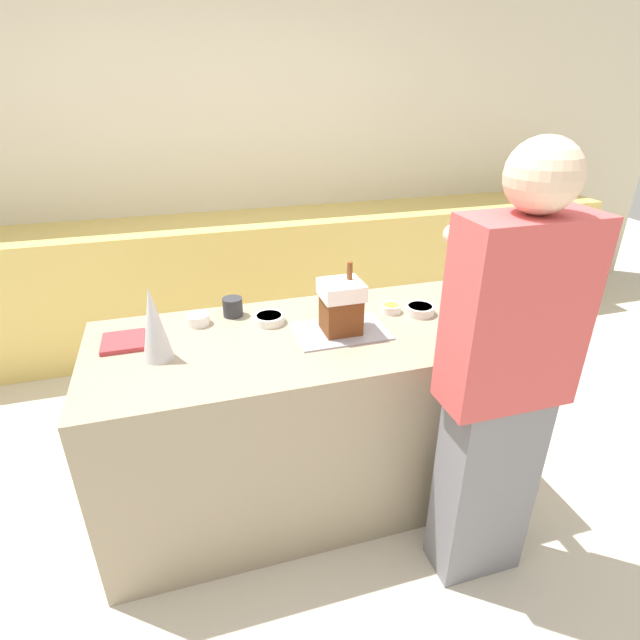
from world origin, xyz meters
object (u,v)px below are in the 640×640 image
(candy_bowl_far_right, at_px, (420,309))
(candy_bowl_front_corner, at_px, (198,319))
(baking_tray, at_px, (341,331))
(mug, at_px, (233,307))
(person, at_px, (502,384))
(gingerbread_house, at_px, (341,305))
(decorative_tree, at_px, (154,324))
(cookbook, at_px, (123,342))
(candy_bowl_behind_tray, at_px, (269,319))
(candy_bowl_far_left, at_px, (391,308))

(candy_bowl_far_right, height_order, candy_bowl_front_corner, candy_bowl_front_corner)
(baking_tray, relative_size, mug, 4.38)
(mug, bearing_deg, baking_tray, -35.34)
(person, bearing_deg, gingerbread_house, 125.64)
(decorative_tree, distance_m, person, 1.31)
(candy_bowl_front_corner, xyz_separation_m, cookbook, (-0.31, -0.10, -0.02))
(candy_bowl_behind_tray, xyz_separation_m, person, (0.70, -0.76, -0.00))
(candy_bowl_far_right, bearing_deg, candy_bowl_behind_tray, 171.14)
(candy_bowl_front_corner, bearing_deg, gingerbread_house, -23.44)
(gingerbread_house, xyz_separation_m, mug, (-0.43, 0.30, -0.08))
(mug, bearing_deg, candy_bowl_behind_tray, -40.42)
(candy_bowl_front_corner, bearing_deg, person, -39.70)
(candy_bowl_far_left, relative_size, mug, 0.99)
(candy_bowl_front_corner, distance_m, person, 1.31)
(baking_tray, height_order, candy_bowl_far_right, candy_bowl_far_right)
(baking_tray, xyz_separation_m, candy_bowl_front_corner, (-0.59, 0.26, 0.02))
(person, bearing_deg, candy_bowl_far_right, 89.92)
(candy_bowl_far_right, relative_size, mug, 1.48)
(candy_bowl_far_left, bearing_deg, mug, 166.23)
(candy_bowl_far_right, distance_m, person, 0.65)
(cookbook, bearing_deg, person, -29.10)
(decorative_tree, height_order, candy_bowl_far_left, decorative_tree)
(candy_bowl_far_right, relative_size, candy_bowl_front_corner, 1.34)
(candy_bowl_far_right, bearing_deg, decorative_tree, -176.26)
(gingerbread_house, distance_m, person, 0.72)
(decorative_tree, bearing_deg, person, -25.87)
(candy_bowl_behind_tray, distance_m, person, 1.03)
(gingerbread_house, bearing_deg, candy_bowl_far_left, 23.15)
(cookbook, bearing_deg, candy_bowl_far_right, -3.76)
(candy_bowl_far_right, bearing_deg, cookbook, 176.24)
(candy_bowl_behind_tray, relative_size, candy_bowl_front_corner, 1.36)
(cookbook, bearing_deg, candy_bowl_far_left, -1.46)
(baking_tray, xyz_separation_m, candy_bowl_far_right, (0.42, 0.07, 0.02))
(baking_tray, distance_m, cookbook, 0.92)
(candy_bowl_far_left, relative_size, person, 0.05)
(cookbook, xyz_separation_m, mug, (0.48, 0.15, 0.03))
(candy_bowl_far_left, distance_m, candy_bowl_far_right, 0.13)
(candy_bowl_front_corner, bearing_deg, candy_bowl_far_left, -8.37)
(cookbook, distance_m, person, 1.51)
(mug, bearing_deg, candy_bowl_front_corner, -163.97)
(candy_bowl_far_right, xyz_separation_m, cookbook, (-1.32, 0.09, -0.01))
(baking_tray, bearing_deg, candy_bowl_front_corner, 156.53)
(gingerbread_house, distance_m, candy_bowl_behind_tray, 0.35)
(candy_bowl_far_left, relative_size, candy_bowl_far_right, 0.67)
(candy_bowl_far_right, bearing_deg, gingerbread_house, -170.51)
(candy_bowl_behind_tray, bearing_deg, candy_bowl_far_left, -5.20)
(candy_bowl_far_right, height_order, cookbook, candy_bowl_far_right)
(candy_bowl_behind_tray, relative_size, cookbook, 0.77)
(candy_bowl_front_corner, relative_size, person, 0.06)
(gingerbread_house, distance_m, candy_bowl_front_corner, 0.65)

